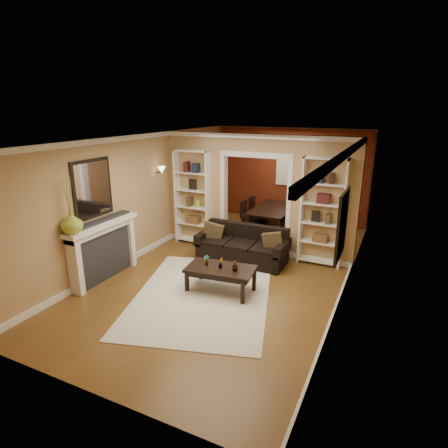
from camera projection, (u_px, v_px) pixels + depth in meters
The scene contains 30 objects.
floor at pixel (234, 269), 7.87m from camera, with size 8.00×8.00×0.00m, color brown.
ceiling at pixel (235, 138), 7.06m from camera, with size 8.00×8.00×0.00m, color white.
wall_back at pixel (290, 175), 10.92m from camera, with size 8.00×8.00×0.00m, color tan.
wall_front at pixel (84, 292), 4.02m from camera, with size 8.00×8.00×0.00m, color tan.
wall_left at pixel (143, 196), 8.39m from camera, with size 8.00×8.00×0.00m, color tan.
wall_right at pixel (352, 221), 6.55m from camera, with size 8.00×8.00×0.00m, color tan.
partition_wall at pixel (256, 195), 8.50m from camera, with size 4.50×0.15×2.70m, color tan.
red_back_panel at pixel (290, 176), 10.90m from camera, with size 4.44×0.04×2.64m, color maroon.
dining_window at pixel (290, 169), 10.80m from camera, with size 0.78×0.03×0.98m, color #8CA5CC.
area_rug at pixel (203, 295), 6.77m from camera, with size 2.34×3.28×0.01m, color silver.
sofa at pixel (242, 245), 8.15m from camera, with size 1.98×0.86×0.77m, color black.
pillow_left at pixel (213, 231), 8.36m from camera, with size 0.44×0.13×0.44m, color #4F4222.
pillow_right at pixel (273, 241), 7.79m from camera, with size 0.41×0.12×0.41m, color #4F4222.
coffee_table at pixel (221, 279), 6.86m from camera, with size 1.23×0.67×0.47m, color black.
plant_left at pixel (206, 260), 6.88m from camera, with size 0.10×0.07×0.19m, color #336626.
plant_center at pixel (221, 263), 6.76m from camera, with size 0.10×0.08×0.18m, color #336626.
plant_right at pixel (235, 265), 6.64m from camera, with size 0.11×0.11×0.20m, color #336626.
bookshelf_left at pixel (193, 198), 9.05m from camera, with size 0.90×0.30×2.30m, color white.
bookshelf_right at pixel (322, 213), 7.78m from camera, with size 0.90×0.30×2.30m, color white.
fireplace at pixel (105, 251), 7.26m from camera, with size 0.32×1.70×1.16m, color white.
vase at pixel (72, 222), 6.43m from camera, with size 0.38×0.38×0.39m, color #99B43A.
mirror at pixel (93, 189), 6.96m from camera, with size 0.03×0.95×1.10m, color silver.
wall_sconce at pixel (160, 171), 8.68m from camera, with size 0.18×0.18×0.22m, color #FFE0A5.
framed_art at pixel (341, 225), 5.64m from camera, with size 0.04×0.85×1.05m, color black.
dining_table at pixel (274, 219), 10.23m from camera, with size 1.01×1.80×0.63m, color black.
dining_chair_nw at pixel (251, 216), 10.16m from camera, with size 0.42×0.42×0.85m, color black.
dining_chair_ne at pixel (291, 220), 9.71m from camera, with size 0.44×0.44×0.89m, color black.
dining_chair_sw at pixel (259, 211), 10.68m from camera, with size 0.42×0.42×0.84m, color black.
dining_chair_se at pixel (297, 216), 10.24m from camera, with size 0.39×0.39×0.79m, color black.
chandelier at pixel (277, 157), 9.60m from camera, with size 0.50×0.50×0.30m, color #372019.
Camera 1 is at (2.92, -6.62, 3.26)m, focal length 30.00 mm.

